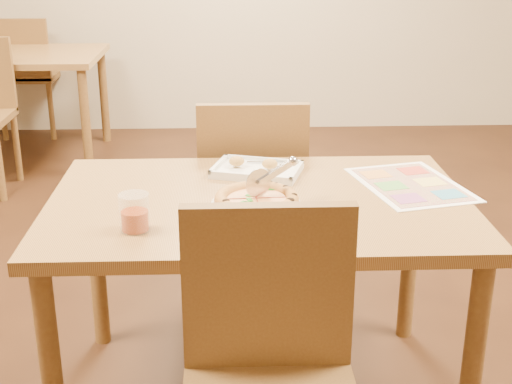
{
  "coord_description": "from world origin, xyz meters",
  "views": [
    {
      "loc": [
        -0.09,
        -2.06,
        1.51
      ],
      "look_at": [
        -0.01,
        -0.07,
        0.77
      ],
      "focal_mm": 50.0,
      "sensor_mm": 36.0,
      "label": 1
    }
  ],
  "objects_px": {
    "bg_chair_far": "(25,63)",
    "pizza_cutter": "(270,176)",
    "glass_tumbler": "(135,215)",
    "chair_far": "(252,181)",
    "appetizer_tray": "(256,170)",
    "pizza": "(257,199)",
    "plate": "(256,205)",
    "bg_table": "(4,66)",
    "dining_table": "(259,224)",
    "chair_near": "(270,349)",
    "menu": "(411,184)"
  },
  "relations": [
    {
      "from": "glass_tumbler",
      "to": "bg_chair_far",
      "type": "bearing_deg",
      "value": 109.45
    },
    {
      "from": "plate",
      "to": "glass_tumbler",
      "type": "xyz_separation_m",
      "value": [
        -0.34,
        -0.16,
        0.04
      ]
    },
    {
      "from": "chair_far",
      "to": "appetizer_tray",
      "type": "bearing_deg",
      "value": 90.34
    },
    {
      "from": "chair_near",
      "to": "plate",
      "type": "bearing_deg",
      "value": 91.28
    },
    {
      "from": "pizza_cutter",
      "to": "glass_tumbler",
      "type": "xyz_separation_m",
      "value": [
        -0.38,
        -0.19,
        -0.04
      ]
    },
    {
      "from": "plate",
      "to": "glass_tumbler",
      "type": "bearing_deg",
      "value": -155.25
    },
    {
      "from": "bg_table",
      "to": "chair_near",
      "type": "bearing_deg",
      "value": -64.81
    },
    {
      "from": "glass_tumbler",
      "to": "menu",
      "type": "height_order",
      "value": "glass_tumbler"
    },
    {
      "from": "plate",
      "to": "appetizer_tray",
      "type": "height_order",
      "value": "appetizer_tray"
    },
    {
      "from": "chair_near",
      "to": "menu",
      "type": "bearing_deg",
      "value": 54.74
    },
    {
      "from": "bg_table",
      "to": "appetizer_tray",
      "type": "bearing_deg",
      "value": -57.9
    },
    {
      "from": "pizza_cutter",
      "to": "appetizer_tray",
      "type": "distance_m",
      "value": 0.3
    },
    {
      "from": "dining_table",
      "to": "bg_chair_far",
      "type": "bearing_deg",
      "value": 115.85
    },
    {
      "from": "dining_table",
      "to": "chair_near",
      "type": "bearing_deg",
      "value": -90.0
    },
    {
      "from": "appetizer_tray",
      "to": "menu",
      "type": "xyz_separation_m",
      "value": [
        0.5,
        -0.14,
        -0.01
      ]
    },
    {
      "from": "appetizer_tray",
      "to": "menu",
      "type": "bearing_deg",
      "value": -15.58
    },
    {
      "from": "dining_table",
      "to": "pizza",
      "type": "bearing_deg",
      "value": -97.8
    },
    {
      "from": "bg_chair_far",
      "to": "glass_tumbler",
      "type": "height_order",
      "value": "bg_chair_far"
    },
    {
      "from": "chair_far",
      "to": "glass_tumbler",
      "type": "relative_size",
      "value": 4.44
    },
    {
      "from": "chair_near",
      "to": "appetizer_tray",
      "type": "bearing_deg",
      "value": 89.86
    },
    {
      "from": "chair_far",
      "to": "chair_near",
      "type": "bearing_deg",
      "value": 90.0
    },
    {
      "from": "bg_table",
      "to": "appetizer_tray",
      "type": "xyz_separation_m",
      "value": [
        1.6,
        -2.55,
        0.1
      ]
    },
    {
      "from": "bg_chair_far",
      "to": "pizza_cutter",
      "type": "bearing_deg",
      "value": 115.97
    },
    {
      "from": "menu",
      "to": "chair_near",
      "type": "bearing_deg",
      "value": -125.26
    },
    {
      "from": "pizza",
      "to": "glass_tumbler",
      "type": "xyz_separation_m",
      "value": [
        -0.34,
        -0.16,
        0.02
      ]
    },
    {
      "from": "chair_far",
      "to": "appetizer_tray",
      "type": "relative_size",
      "value": 1.41
    },
    {
      "from": "pizza",
      "to": "glass_tumbler",
      "type": "height_order",
      "value": "glass_tumbler"
    },
    {
      "from": "chair_near",
      "to": "glass_tumbler",
      "type": "bearing_deg",
      "value": 133.47
    },
    {
      "from": "menu",
      "to": "glass_tumbler",
      "type": "bearing_deg",
      "value": -158.49
    },
    {
      "from": "dining_table",
      "to": "bg_table",
      "type": "xyz_separation_m",
      "value": [
        -1.6,
        2.8,
        0.0
      ]
    },
    {
      "from": "chair_far",
      "to": "glass_tumbler",
      "type": "bearing_deg",
      "value": 67.01
    },
    {
      "from": "appetizer_tray",
      "to": "chair_far",
      "type": "bearing_deg",
      "value": 90.34
    },
    {
      "from": "dining_table",
      "to": "bg_chair_far",
      "type": "xyz_separation_m",
      "value": [
        -1.6,
        3.3,
        -0.07
      ]
    },
    {
      "from": "glass_tumbler",
      "to": "menu",
      "type": "bearing_deg",
      "value": 21.51
    },
    {
      "from": "appetizer_tray",
      "to": "glass_tumbler",
      "type": "distance_m",
      "value": 0.59
    },
    {
      "from": "chair_far",
      "to": "pizza",
      "type": "bearing_deg",
      "value": 89.13
    },
    {
      "from": "bg_chair_far",
      "to": "pizza_cutter",
      "type": "relative_size",
      "value": 3.06
    },
    {
      "from": "dining_table",
      "to": "bg_table",
      "type": "distance_m",
      "value": 3.22
    },
    {
      "from": "pizza_cutter",
      "to": "bg_table",
      "type": "bearing_deg",
      "value": 88.7
    },
    {
      "from": "pizza",
      "to": "appetizer_tray",
      "type": "xyz_separation_m",
      "value": [
        0.01,
        0.32,
        -0.01
      ]
    },
    {
      "from": "pizza_cutter",
      "to": "glass_tumbler",
      "type": "bearing_deg",
      "value": 174.75
    },
    {
      "from": "dining_table",
      "to": "pizza",
      "type": "xyz_separation_m",
      "value": [
        -0.01,
        -0.07,
        0.11
      ]
    },
    {
      "from": "chair_near",
      "to": "pizza",
      "type": "distance_m",
      "value": 0.56
    },
    {
      "from": "dining_table",
      "to": "pizza",
      "type": "distance_m",
      "value": 0.14
    },
    {
      "from": "menu",
      "to": "bg_chair_far",
      "type": "bearing_deg",
      "value": 123.32
    },
    {
      "from": "pizza_cutter",
      "to": "glass_tumbler",
      "type": "relative_size",
      "value": 1.45
    },
    {
      "from": "bg_table",
      "to": "glass_tumbler",
      "type": "relative_size",
      "value": 12.27
    },
    {
      "from": "chair_far",
      "to": "pizza_cutter",
      "type": "distance_m",
      "value": 0.69
    },
    {
      "from": "chair_near",
      "to": "pizza",
      "type": "xyz_separation_m",
      "value": [
        -0.01,
        0.53,
        0.18
      ]
    },
    {
      "from": "bg_table",
      "to": "glass_tumbler",
      "type": "xyz_separation_m",
      "value": [
        1.25,
        -3.03,
        0.13
      ]
    }
  ]
}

